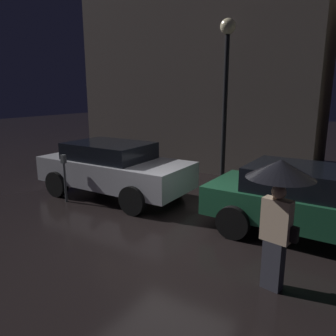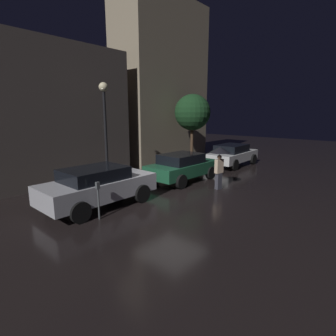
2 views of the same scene
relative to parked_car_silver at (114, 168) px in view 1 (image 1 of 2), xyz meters
name	(u,v)px [view 1 (image 1 of 2)]	position (x,y,z in m)	size (l,w,h in m)	color
ground_plane	(166,233)	(2.59, -1.39, -0.80)	(60.00, 60.00, 0.00)	black
building_facade_left	(199,78)	(0.02, 5.11, 2.55)	(9.10, 3.00, 6.70)	#564C47
parked_car_silver	(114,168)	(0.00, 0.00, 0.00)	(4.28, 2.04, 1.48)	#B7B7BF
parked_car_green	(308,200)	(5.03, 0.01, -0.05)	(4.05, 2.00, 1.41)	#1E5638
pedestrian_with_umbrella	(279,190)	(4.94, -2.18, 0.72)	(0.94, 0.94, 1.95)	#383842
parking_meter	(64,173)	(-0.72, -1.10, -0.01)	(0.12, 0.10, 1.26)	#4C5154
street_lamp_near	(226,73)	(2.19, 2.49, 2.58)	(0.43, 0.43, 4.83)	black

